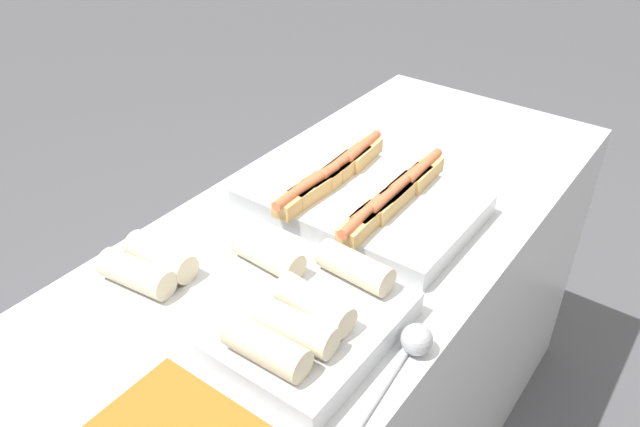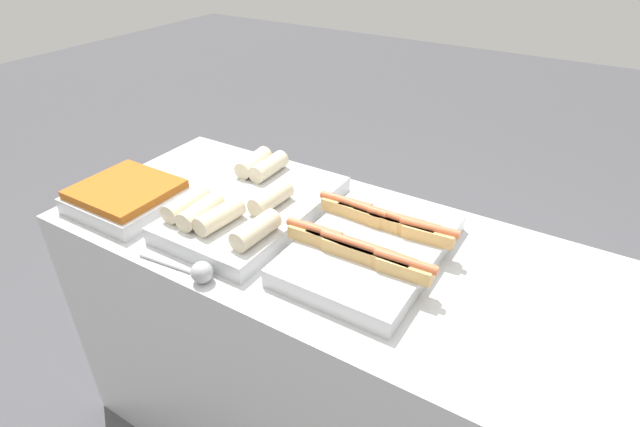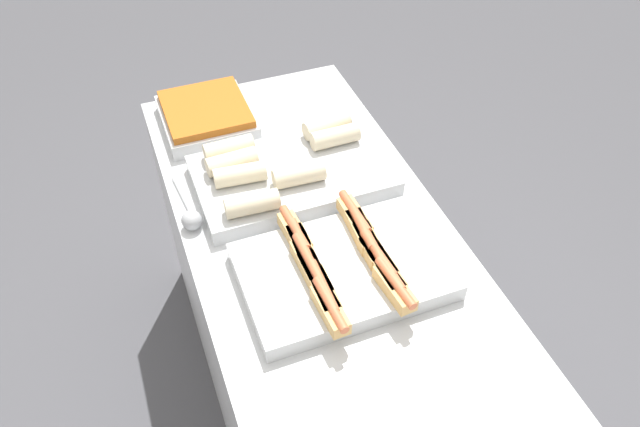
{
  "view_description": "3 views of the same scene",
  "coord_description": "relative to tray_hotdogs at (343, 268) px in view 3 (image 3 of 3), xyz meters",
  "views": [
    {
      "loc": [
        -0.92,
        -0.63,
        1.68
      ],
      "look_at": [
        -0.07,
        0.0,
        0.96
      ],
      "focal_mm": 35.0,
      "sensor_mm": 36.0,
      "label": 1
    },
    {
      "loc": [
        0.53,
        -0.97,
        1.68
      ],
      "look_at": [
        -0.07,
        0.0,
        0.96
      ],
      "focal_mm": 28.0,
      "sensor_mm": 36.0,
      "label": 2
    },
    {
      "loc": [
        1.0,
        -0.41,
        2.1
      ],
      "look_at": [
        -0.07,
        0.0,
        0.96
      ],
      "focal_mm": 35.0,
      "sensor_mm": 36.0,
      "label": 3
    }
  ],
  "objects": [
    {
      "name": "ground_plane",
      "position": [
        -0.09,
        0.0,
        -0.92
      ],
      "size": [
        12.0,
        12.0,
        0.0
      ],
      "primitive_type": "plane",
      "color": "#4C4C51"
    },
    {
      "name": "tray_hotdogs",
      "position": [
        0.0,
        0.0,
        0.0
      ],
      "size": [
        0.41,
        0.5,
        0.1
      ],
      "color": "silver",
      "rests_on": "counter"
    },
    {
      "name": "counter",
      "position": [
        -0.09,
        0.0,
        -0.48
      ],
      "size": [
        1.71,
        0.7,
        0.88
      ],
      "color": "silver",
      "rests_on": "ground_plane"
    },
    {
      "name": "tray_side_front",
      "position": [
        -0.75,
        -0.17,
        -0.0
      ],
      "size": [
        0.3,
        0.28,
        0.07
      ],
      "color": "silver",
      "rests_on": "counter"
    },
    {
      "name": "tray_wraps",
      "position": [
        -0.39,
        -0.01,
        -0.0
      ],
      "size": [
        0.34,
        0.55,
        0.11
      ],
      "color": "silver",
      "rests_on": "counter"
    },
    {
      "name": "serving_spoon_near",
      "position": [
        -0.32,
        -0.31,
        -0.01
      ],
      "size": [
        0.24,
        0.06,
        0.06
      ],
      "color": "#B2B5BA",
      "rests_on": "counter"
    }
  ]
}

